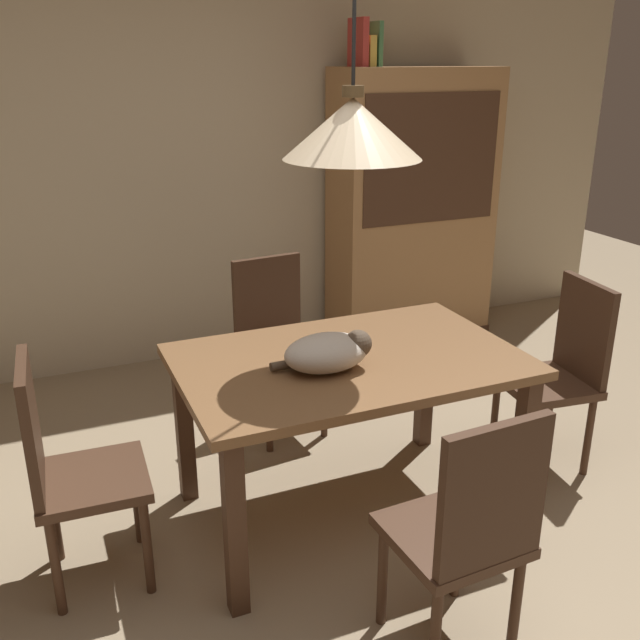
% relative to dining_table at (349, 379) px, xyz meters
% --- Properties ---
extents(ground, '(10.00, 10.00, 0.00)m').
position_rel_dining_table_xyz_m(ground, '(-0.07, -0.57, -0.65)').
color(ground, '#998466').
extents(back_wall, '(6.40, 0.10, 2.90)m').
position_rel_dining_table_xyz_m(back_wall, '(-0.07, 2.08, 0.80)').
color(back_wall, beige).
rests_on(back_wall, ground).
extents(dining_table, '(1.40, 0.90, 0.75)m').
position_rel_dining_table_xyz_m(dining_table, '(0.00, 0.00, 0.00)').
color(dining_table, brown).
rests_on(dining_table, ground).
extents(chair_near_front, '(0.42, 0.42, 0.93)m').
position_rel_dining_table_xyz_m(chair_near_front, '(0.00, -0.88, -0.14)').
color(chair_near_front, '#472D1E').
rests_on(chair_near_front, ground).
extents(chair_left_side, '(0.42, 0.42, 0.93)m').
position_rel_dining_table_xyz_m(chair_left_side, '(-1.13, 0.00, -0.14)').
color(chair_left_side, '#472D1E').
rests_on(chair_left_side, ground).
extents(chair_right_side, '(0.44, 0.44, 0.93)m').
position_rel_dining_table_xyz_m(chair_right_side, '(1.13, -0.01, -0.14)').
color(chair_right_side, '#472D1E').
rests_on(chair_right_side, ground).
extents(chair_far_back, '(0.44, 0.44, 0.93)m').
position_rel_dining_table_xyz_m(chair_far_back, '(-0.01, 0.88, -0.14)').
color(chair_far_back, '#472D1E').
rests_on(chair_far_back, ground).
extents(cat_sleeping, '(0.39, 0.23, 0.16)m').
position_rel_dining_table_xyz_m(cat_sleeping, '(-0.13, -0.09, 0.18)').
color(cat_sleeping, beige).
rests_on(cat_sleeping, dining_table).
extents(pendant_lamp, '(0.52, 0.52, 1.30)m').
position_rel_dining_table_xyz_m(pendant_lamp, '(0.00, 0.00, 1.01)').
color(pendant_lamp, beige).
extents(hutch_bookcase, '(1.12, 0.45, 1.85)m').
position_rel_dining_table_xyz_m(hutch_bookcase, '(1.30, 1.75, 0.24)').
color(hutch_bookcase, '#A87A4C').
rests_on(hutch_bookcase, ground).
extents(book_red_tall, '(0.04, 0.22, 0.28)m').
position_rel_dining_table_xyz_m(book_red_tall, '(0.87, 1.75, 1.34)').
color(book_red_tall, '#B73833').
rests_on(book_red_tall, hutch_bookcase).
extents(book_yellow_short, '(0.04, 0.20, 0.18)m').
position_rel_dining_table_xyz_m(book_yellow_short, '(0.93, 1.75, 1.29)').
color(book_yellow_short, gold).
rests_on(book_yellow_short, hutch_bookcase).
extents(book_green_slim, '(0.03, 0.20, 0.26)m').
position_rel_dining_table_xyz_m(book_green_slim, '(0.98, 1.75, 1.33)').
color(book_green_slim, '#427A4C').
rests_on(book_green_slim, hutch_bookcase).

